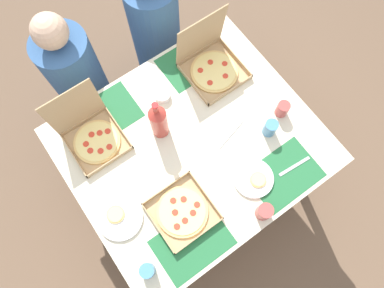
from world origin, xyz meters
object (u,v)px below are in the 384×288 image
condiment_bowl (162,95)px  plate_near_left (254,178)px  pizza_box_corner_right (211,64)px  cup_red (148,271)px  pizza_box_edge_far (182,212)px  pizza_box_center (92,135)px  cup_dark (264,212)px  soda_bottle (159,121)px  diner_left_seat (81,82)px  plate_near_right (120,218)px  cup_clear_right (282,109)px  diner_right_seat (156,36)px  cup_spare (270,128)px

condiment_bowl → plate_near_left: bearing=-79.6°
pizza_box_corner_right → cup_red: bearing=-141.5°
pizza_box_edge_far → cup_red: size_ratio=3.41×
pizza_box_center → cup_dark: size_ratio=3.08×
pizza_box_corner_right → soda_bottle: (-0.45, -0.15, 0.08)m
diner_left_seat → cup_red: bearing=-101.3°
pizza_box_edge_far → soda_bottle: 0.47m
pizza_box_center → plate_near_left: bearing=-50.4°
pizza_box_corner_right → plate_near_right: (-0.87, -0.42, -0.04)m
soda_bottle → diner_left_seat: bearing=106.8°
cup_clear_right → cup_dark: 0.56m
diner_left_seat → diner_right_seat: (0.58, 0.00, 0.02)m
plate_near_left → cup_red: (-0.68, -0.06, 0.03)m
cup_red → pizza_box_center: bearing=79.9°
pizza_box_corner_right → plate_near_right: pizza_box_corner_right is taller
pizza_box_corner_right → condiment_bowl: bearing=177.8°
plate_near_left → cup_dark: size_ratio=2.02×
pizza_box_corner_right → plate_near_right: size_ratio=1.53×
condiment_bowl → pizza_box_center: bearing=178.6°
pizza_box_center → plate_near_right: pizza_box_center is taller
cup_spare → diner_right_seat: size_ratio=0.09×
pizza_box_center → cup_dark: pizza_box_center is taller
pizza_box_edge_far → plate_near_left: 0.40m
pizza_box_corner_right → diner_left_seat: (-0.65, 0.51, -0.29)m
cup_dark → condiment_bowl: 0.82m
plate_near_left → cup_spare: cup_spare is taller
cup_dark → diner_left_seat: size_ratio=0.09×
diner_right_seat → plate_near_right: bearing=-130.9°
pizza_box_center → cup_spare: bearing=-33.2°
soda_bottle → cup_dark: 0.69m
soda_bottle → cup_red: 0.72m
pizza_box_edge_far → plate_near_right: (-0.27, 0.16, -0.00)m
pizza_box_edge_far → diner_left_seat: size_ratio=0.26×
plate_near_right → cup_spare: 0.90m
pizza_box_edge_far → diner_left_seat: diner_left_seat is taller
pizza_box_edge_far → pizza_box_center: size_ratio=0.92×
pizza_box_corner_right → cup_dark: 0.86m
cup_dark → condiment_bowl: cup_dark is taller
plate_near_right → cup_clear_right: size_ratio=2.45×
plate_near_right → diner_right_seat: 1.25m
cup_red → diner_left_seat: bearing=78.7°
soda_bottle → diner_right_seat: diner_right_seat is taller
plate_near_right → diner_left_seat: size_ratio=0.20×
cup_clear_right → cup_red: cup_clear_right is taller
plate_near_left → condiment_bowl: bearing=100.4°
pizza_box_edge_far → cup_clear_right: cup_clear_right is taller
condiment_bowl → cup_red: bearing=-128.0°
plate_near_left → plate_near_right: size_ratio=0.93×
plate_near_right → diner_left_seat: diner_left_seat is taller
soda_bottle → diner_right_seat: 0.84m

